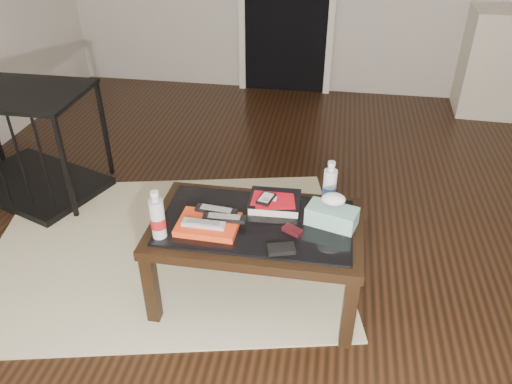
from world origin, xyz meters
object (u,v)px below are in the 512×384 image
pet_crate (30,159)px  water_bottle_right (330,183)px  water_bottle_left (157,214)px  coffee_table (256,232)px  textbook (275,202)px  tissue_box (332,216)px

pet_crate → water_bottle_right: size_ratio=4.42×
water_bottle_left → coffee_table: bearing=23.5°
pet_crate → water_bottle_left: pet_crate is taller
textbook → water_bottle_left: size_ratio=1.05×
coffee_table → tissue_box: (0.35, 0.04, 0.11)m
coffee_table → pet_crate: bearing=155.4°
textbook → tissue_box: bearing=-22.7°
tissue_box → water_bottle_right: bearing=113.2°
pet_crate → textbook: (1.74, -0.62, 0.25)m
pet_crate → water_bottle_left: bearing=-16.5°
coffee_table → water_bottle_left: (-0.42, -0.18, 0.18)m
water_bottle_left → tissue_box: bearing=15.8°
coffee_table → tissue_box: tissue_box is taller
coffee_table → tissue_box: 0.37m
textbook → tissue_box: 0.30m
pet_crate → water_bottle_right: 2.10m
coffee_table → water_bottle_right: (0.33, 0.21, 0.18)m
textbook → water_bottle_right: (0.26, 0.06, 0.10)m
pet_crate → tissue_box: bearing=0.6°
coffee_table → pet_crate: pet_crate is taller
textbook → water_bottle_right: water_bottle_right is taller
pet_crate → tissue_box: 2.16m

